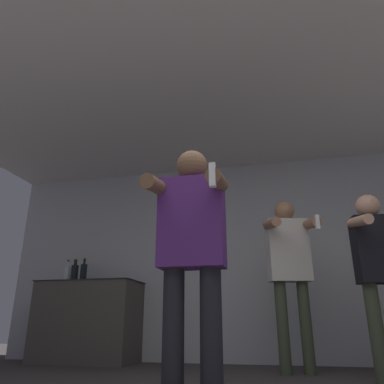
# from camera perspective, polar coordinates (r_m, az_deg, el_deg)

# --- Properties ---
(wall_back) EXTENTS (7.00, 0.06, 2.55)m
(wall_back) POSITION_cam_1_polar(r_m,az_deg,el_deg) (4.96, 10.22, -9.62)
(wall_back) COLOR #B2B7BC
(wall_back) RESTS_ON ground_plane
(ceiling_slab) EXTENTS (7.00, 3.69, 0.05)m
(ceiling_slab) POSITION_cam_1_polar(r_m,az_deg,el_deg) (3.91, 7.67, 13.66)
(ceiling_slab) COLOR silver
(ceiling_slab) RESTS_ON wall_back
(counter) EXTENTS (1.27, 0.67, 0.97)m
(counter) POSITION_cam_1_polar(r_m,az_deg,el_deg) (5.12, -15.61, -18.44)
(counter) COLOR #47423D
(counter) RESTS_ON ground_plane
(bottle_amber_bourbon) EXTENTS (0.09, 0.09, 0.32)m
(bottle_amber_bourbon) POSITION_cam_1_polar(r_m,az_deg,el_deg) (5.27, -17.47, -11.59)
(bottle_amber_bourbon) COLOR black
(bottle_amber_bourbon) RESTS_ON counter
(bottle_brown_liquor) EXTENTS (0.08, 0.08, 0.32)m
(bottle_brown_liquor) POSITION_cam_1_polar(r_m,az_deg,el_deg) (5.20, -16.21, -11.66)
(bottle_brown_liquor) COLOR black
(bottle_brown_liquor) RESTS_ON counter
(bottle_tall_gin) EXTENTS (0.08, 0.08, 0.29)m
(bottle_tall_gin) POSITION_cam_1_polar(r_m,az_deg,el_deg) (5.32, -18.53, -11.74)
(bottle_tall_gin) COLOR silver
(bottle_tall_gin) RESTS_ON counter
(person_woman_foreground) EXTENTS (0.48, 0.45, 1.56)m
(person_woman_foreground) POSITION_cam_1_polar(r_m,az_deg,el_deg) (2.35, -0.05, -7.95)
(person_woman_foreground) COLOR black
(person_woman_foreground) RESTS_ON ground_plane
(person_man_side) EXTENTS (0.46, 0.55, 1.55)m
(person_man_side) POSITION_cam_1_polar(r_m,az_deg,el_deg) (3.60, 26.48, -9.69)
(person_man_side) COLOR #38422D
(person_man_side) RESTS_ON ground_plane
(person_spectator_back) EXTENTS (0.58, 0.59, 1.70)m
(person_spectator_back) POSITION_cam_1_polar(r_m,az_deg,el_deg) (4.01, 14.60, -10.23)
(person_spectator_back) COLOR #38422D
(person_spectator_back) RESTS_ON ground_plane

